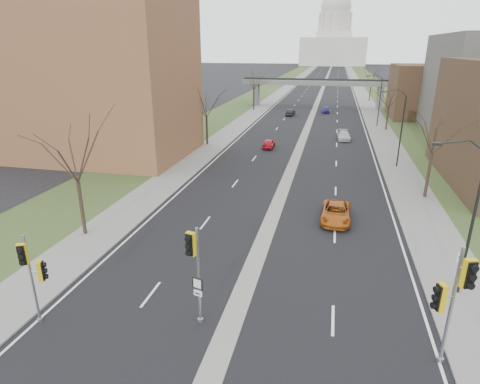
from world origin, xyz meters
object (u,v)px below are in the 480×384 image
at_px(signal_pole_right, 453,293).
at_px(car_right_far, 325,110).
at_px(car_left_far, 291,112).
at_px(speed_limit_sign, 461,263).
at_px(signal_pole_left, 32,268).
at_px(car_right_mid, 344,136).
at_px(signal_pole_median, 194,261).
at_px(car_right_near, 336,213).
at_px(car_left_near, 269,143).

height_order(signal_pole_right, car_right_far, signal_pole_right).
bearing_deg(car_left_far, speed_limit_sign, 110.44).
relative_size(signal_pole_left, car_right_mid, 1.09).
bearing_deg(signal_pole_right, signal_pole_left, 165.55).
distance_m(speed_limit_sign, car_right_mid, 39.73).
relative_size(signal_pole_median, car_right_far, 1.33).
distance_m(car_left_far, car_right_near, 52.76).
relative_size(car_left_near, car_left_far, 0.95).
distance_m(signal_pole_left, car_right_near, 21.84).
xyz_separation_m(signal_pole_left, car_right_mid, (15.19, 47.25, -2.51)).
height_order(signal_pole_left, car_right_far, signal_pole_left).
xyz_separation_m(speed_limit_sign, car_right_near, (-6.79, 8.40, -1.00)).
bearing_deg(car_right_far, signal_pole_right, -88.89).
bearing_deg(signal_pole_left, car_right_far, 58.34).
xyz_separation_m(signal_pole_right, car_left_far, (-13.81, 66.88, -3.09)).
bearing_deg(car_left_far, car_right_far, -136.97).
bearing_deg(car_right_near, car_right_far, 93.90).
height_order(signal_pole_left, car_left_far, signal_pole_left).
height_order(signal_pole_left, car_left_near, signal_pole_left).
xyz_separation_m(signal_pole_median, car_left_far, (-2.70, 66.68, -3.02)).
distance_m(car_left_near, car_left_far, 28.63).
distance_m(speed_limit_sign, car_right_near, 10.85).
relative_size(speed_limit_sign, car_right_mid, 0.52).
relative_size(speed_limit_sign, car_left_far, 0.60).
bearing_deg(signal_pole_median, car_left_near, 108.31).
distance_m(car_right_near, car_right_mid, 30.90).
bearing_deg(signal_pole_right, car_right_mid, 75.65).
height_order(speed_limit_sign, car_right_far, speed_limit_sign).
bearing_deg(speed_limit_sign, car_right_mid, 103.95).
xyz_separation_m(signal_pole_right, car_right_far, (-6.99, 72.12, -3.04)).
height_order(signal_pole_median, car_left_far, signal_pole_median).
bearing_deg(car_left_far, signal_pole_left, 91.37).
bearing_deg(car_right_mid, signal_pole_right, -88.81).
distance_m(car_left_near, car_right_mid, 12.64).
bearing_deg(car_left_far, car_left_near, 95.82).
bearing_deg(speed_limit_sign, car_right_far, 103.56).
relative_size(car_right_near, car_right_far, 1.25).
height_order(car_right_mid, car_right_far, car_right_far).
distance_m(signal_pole_median, car_left_far, 66.81).
bearing_deg(car_left_near, signal_pole_median, 92.81).
xyz_separation_m(signal_pole_median, car_right_mid, (7.57, 45.64, -3.01)).
distance_m(signal_pole_right, car_right_near, 15.91).
bearing_deg(car_right_near, speed_limit_sign, -49.67).
bearing_deg(car_right_mid, car_left_far, 112.82).
bearing_deg(speed_limit_sign, signal_pole_left, -153.76).
height_order(car_left_near, car_right_far, car_right_far).
bearing_deg(car_right_mid, car_right_near, -94.97).
height_order(speed_limit_sign, car_left_far, speed_limit_sign).
xyz_separation_m(signal_pole_left, speed_limit_sign, (21.03, 7.97, -1.47)).
bearing_deg(car_right_near, signal_pole_median, -112.81).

